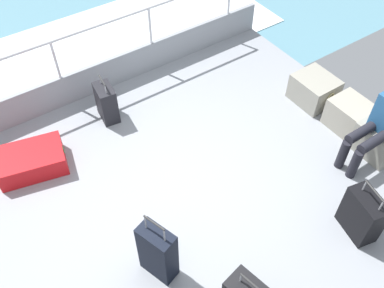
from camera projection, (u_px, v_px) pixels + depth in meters
ground_plane at (198, 185)px, 5.01m from camera, size 4.40×5.20×0.06m
gunwale_port at (110, 72)px, 6.02m from camera, size 0.06×5.20×0.45m
railing_port at (104, 39)px, 5.61m from camera, size 0.04×4.20×1.02m
sea_wake at (77, 55)px, 7.23m from camera, size 12.00×12.00×0.01m
cargo_crate_0 at (314, 90)px, 5.82m from camera, size 0.58×0.48×0.38m
cargo_crate_1 at (353, 118)px, 5.45m from camera, size 0.65×0.43×0.40m
cargo_crate_2 at (380, 140)px, 5.18m from camera, size 0.54×0.44×0.42m
passenger_seated at (380, 123)px, 4.83m from camera, size 0.34×0.66×1.12m
suitcase_0 at (362, 215)px, 4.38m from camera, size 0.46×0.32×0.70m
suitcase_1 at (158, 252)px, 4.02m from camera, size 0.40×0.29×0.88m
suitcase_2 at (31, 161)px, 5.06m from camera, size 0.68×0.87×0.26m
suitcase_4 at (107, 103)px, 5.55m from camera, size 0.37×0.25×0.64m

